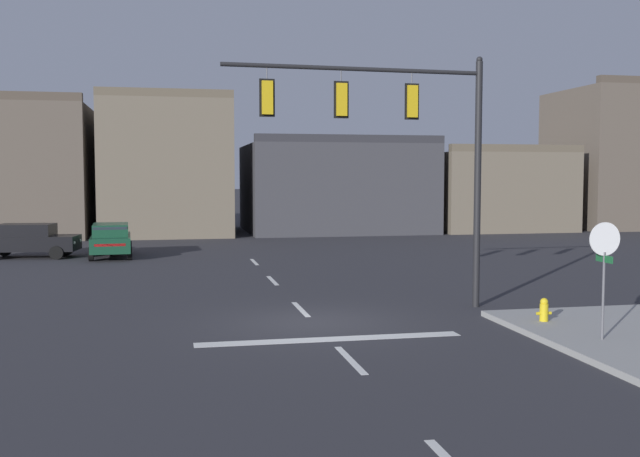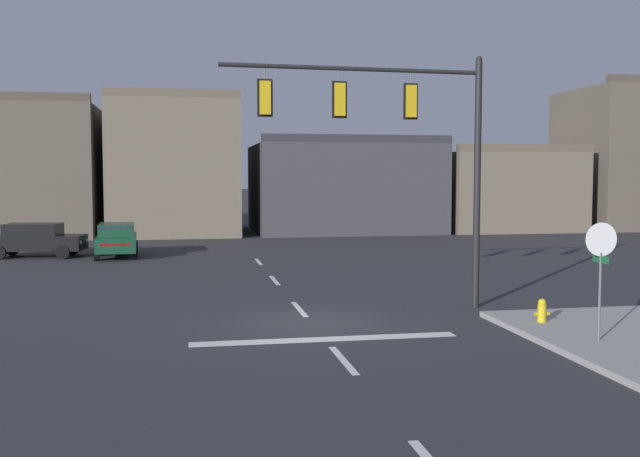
{
  "view_description": "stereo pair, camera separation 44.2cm",
  "coord_description": "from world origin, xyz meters",
  "px_view_note": "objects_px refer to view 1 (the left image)",
  "views": [
    {
      "loc": [
        -3.67,
        -18.77,
        3.87
      ],
      "look_at": [
        0.95,
        3.82,
        2.22
      ],
      "focal_mm": 41.17,
      "sensor_mm": 36.0,
      "label": 1
    },
    {
      "loc": [
        -3.24,
        -18.85,
        3.87
      ],
      "look_at": [
        0.95,
        3.82,
        2.22
      ],
      "focal_mm": 41.17,
      "sensor_mm": 36.0,
      "label": 2
    }
  ],
  "objects_px": {
    "stop_sign": "(604,252)",
    "car_lot_nearside": "(111,239)",
    "fire_hydrant": "(544,314)",
    "signal_mast_near_side": "(402,131)",
    "car_lot_middle": "(29,240)"
  },
  "relations": [
    {
      "from": "car_lot_nearside",
      "to": "fire_hydrant",
      "type": "distance_m",
      "value": 22.55
    },
    {
      "from": "signal_mast_near_side",
      "to": "stop_sign",
      "type": "bearing_deg",
      "value": -58.68
    },
    {
      "from": "car_lot_middle",
      "to": "car_lot_nearside",
      "type": "bearing_deg",
      "value": -8.45
    },
    {
      "from": "stop_sign",
      "to": "fire_hydrant",
      "type": "bearing_deg",
      "value": 96.53
    },
    {
      "from": "signal_mast_near_side",
      "to": "fire_hydrant",
      "type": "height_order",
      "value": "signal_mast_near_side"
    },
    {
      "from": "stop_sign",
      "to": "fire_hydrant",
      "type": "relative_size",
      "value": 3.77
    },
    {
      "from": "signal_mast_near_side",
      "to": "fire_hydrant",
      "type": "relative_size",
      "value": 10.11
    },
    {
      "from": "stop_sign",
      "to": "car_lot_nearside",
      "type": "xyz_separation_m",
      "value": [
        -12.42,
        21.18,
        -1.29
      ]
    },
    {
      "from": "car_lot_middle",
      "to": "fire_hydrant",
      "type": "bearing_deg",
      "value": -50.77
    },
    {
      "from": "car_lot_nearside",
      "to": "car_lot_middle",
      "type": "relative_size",
      "value": 0.98
    },
    {
      "from": "signal_mast_near_side",
      "to": "car_lot_nearside",
      "type": "distance_m",
      "value": 18.98
    },
    {
      "from": "stop_sign",
      "to": "fire_hydrant",
      "type": "distance_m",
      "value": 2.86
    },
    {
      "from": "car_lot_middle",
      "to": "fire_hydrant",
      "type": "height_order",
      "value": "car_lot_middle"
    },
    {
      "from": "car_lot_nearside",
      "to": "car_lot_middle",
      "type": "xyz_separation_m",
      "value": [
        -3.79,
        0.56,
        0.0
      ]
    },
    {
      "from": "car_lot_middle",
      "to": "stop_sign",
      "type": "bearing_deg",
      "value": -53.29
    }
  ]
}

